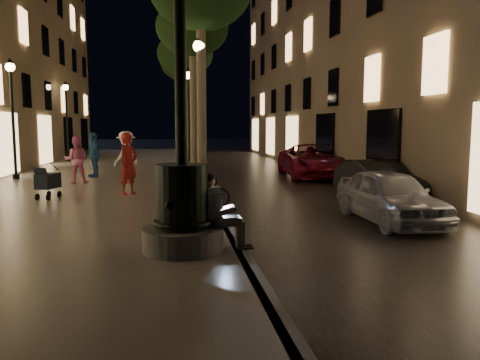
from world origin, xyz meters
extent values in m
plane|color=black|center=(0.00, 15.00, 0.00)|extent=(120.00, 120.00, 0.00)
cube|color=black|center=(3.00, 15.00, 0.01)|extent=(6.00, 45.00, 0.02)
cube|color=slate|center=(-4.00, 15.00, 0.10)|extent=(8.00, 45.00, 0.20)
cube|color=#59595B|center=(0.00, 15.00, 0.10)|extent=(0.25, 45.00, 0.20)
cube|color=#76684A|center=(10.00, 18.00, 7.50)|extent=(8.00, 36.00, 15.00)
cylinder|color=#59595B|center=(-1.00, 2.00, 0.40)|extent=(1.40, 1.40, 0.40)
cylinder|color=black|center=(-1.00, 2.00, 1.15)|extent=(0.90, 0.90, 1.10)
torus|color=black|center=(-1.00, 2.00, 0.70)|extent=(1.04, 1.04, 0.10)
torus|color=black|center=(-1.00, 2.00, 1.55)|extent=(0.89, 0.89, 0.09)
cylinder|color=black|center=(-1.00, 2.00, 3.30)|extent=(0.20, 0.20, 3.20)
cube|color=gray|center=(-0.45, 2.00, 0.69)|extent=(0.36, 0.24, 0.18)
cube|color=silver|center=(-0.51, 2.00, 1.03)|extent=(0.44, 0.26, 0.56)
sphere|color=tan|center=(-0.54, 2.00, 1.39)|extent=(0.21, 0.21, 0.21)
sphere|color=black|center=(-0.55, 2.00, 1.43)|extent=(0.21, 0.21, 0.21)
cube|color=gray|center=(-0.21, 1.91, 0.69)|extent=(0.45, 0.13, 0.14)
cube|color=gray|center=(-0.21, 2.09, 0.69)|extent=(0.45, 0.13, 0.14)
cube|color=gray|center=(0.00, 1.91, 0.44)|extent=(0.13, 0.12, 0.49)
cube|color=gray|center=(0.00, 2.09, 0.44)|extent=(0.13, 0.12, 0.49)
cube|color=black|center=(0.10, 1.91, 0.21)|extent=(0.26, 0.10, 0.03)
cube|color=black|center=(0.10, 2.09, 0.21)|extent=(0.26, 0.10, 0.03)
cube|color=black|center=(-0.19, 2.00, 0.77)|extent=(0.24, 0.33, 0.02)
cube|color=black|center=(-0.35, 2.00, 0.88)|extent=(0.09, 0.33, 0.21)
cube|color=#ABD3F5|center=(-0.34, 2.00, 0.88)|extent=(0.06, 0.30, 0.18)
cylinder|color=#6B604C|center=(-0.25, 8.00, 2.70)|extent=(0.28, 0.28, 5.00)
cylinder|color=#6B604C|center=(-0.20, 14.00, 2.75)|extent=(0.28, 0.28, 5.10)
ellipsoid|color=black|center=(-0.20, 14.00, 6.40)|extent=(3.00, 3.00, 2.40)
cylinder|color=#6B604C|center=(-0.30, 20.00, 2.65)|extent=(0.28, 0.28, 4.90)
ellipsoid|color=black|center=(-0.30, 20.00, 6.20)|extent=(3.00, 3.00, 2.40)
cylinder|color=#6B604C|center=(-0.22, 26.00, 2.80)|extent=(0.28, 0.28, 5.20)
ellipsoid|color=black|center=(-0.22, 26.00, 6.50)|extent=(3.00, 3.00, 2.40)
cylinder|color=black|center=(-0.30, 8.00, 0.30)|extent=(0.28, 0.28, 0.20)
cylinder|color=black|center=(-0.30, 8.00, 2.40)|extent=(0.12, 0.12, 4.40)
sphere|color=#FFD88C|center=(-0.30, 8.00, 4.65)|extent=(0.36, 0.36, 0.36)
cone|color=black|center=(-0.30, 8.00, 4.90)|extent=(0.30, 0.30, 0.22)
cylinder|color=black|center=(-0.30, 16.00, 0.30)|extent=(0.28, 0.28, 0.20)
cylinder|color=black|center=(-0.30, 16.00, 2.40)|extent=(0.12, 0.12, 4.40)
sphere|color=#FFD88C|center=(-0.30, 16.00, 4.65)|extent=(0.36, 0.36, 0.36)
cone|color=black|center=(-0.30, 16.00, 4.90)|extent=(0.30, 0.30, 0.22)
cylinder|color=black|center=(-0.30, 24.00, 0.30)|extent=(0.28, 0.28, 0.20)
cylinder|color=black|center=(-0.30, 24.00, 2.40)|extent=(0.12, 0.12, 4.40)
sphere|color=#FFD88C|center=(-0.30, 24.00, 4.65)|extent=(0.36, 0.36, 0.36)
cone|color=black|center=(-0.30, 24.00, 4.90)|extent=(0.30, 0.30, 0.22)
cylinder|color=black|center=(-0.30, 32.00, 0.30)|extent=(0.28, 0.28, 0.20)
cylinder|color=black|center=(-0.30, 32.00, 2.40)|extent=(0.12, 0.12, 4.40)
sphere|color=#FFD88C|center=(-0.30, 32.00, 4.65)|extent=(0.36, 0.36, 0.36)
cone|color=black|center=(-0.30, 32.00, 4.90)|extent=(0.30, 0.30, 0.22)
cylinder|color=black|center=(-7.40, 14.00, 0.30)|extent=(0.28, 0.28, 0.20)
cylinder|color=black|center=(-7.40, 14.00, 2.40)|extent=(0.12, 0.12, 4.40)
sphere|color=#FFD88C|center=(-7.40, 14.00, 4.65)|extent=(0.36, 0.36, 0.36)
cone|color=black|center=(-7.40, 14.00, 4.90)|extent=(0.30, 0.30, 0.22)
cylinder|color=black|center=(-7.40, 24.00, 0.30)|extent=(0.28, 0.28, 0.20)
cylinder|color=black|center=(-7.40, 24.00, 2.40)|extent=(0.12, 0.12, 4.40)
sphere|color=#FFD88C|center=(-7.40, 24.00, 4.65)|extent=(0.36, 0.36, 0.36)
cone|color=black|center=(-7.40, 24.00, 4.90)|extent=(0.30, 0.30, 0.22)
cube|color=black|center=(-4.77, 8.33, 0.73)|extent=(0.65, 0.83, 0.44)
cube|color=black|center=(-4.88, 8.01, 1.02)|extent=(0.42, 0.28, 0.28)
cylinder|color=black|center=(-5.03, 8.11, 0.30)|extent=(0.10, 0.20, 0.19)
cylinder|color=black|center=(-4.70, 8.00, 0.30)|extent=(0.10, 0.20, 0.19)
cylinder|color=black|center=(-4.84, 8.66, 0.30)|extent=(0.10, 0.20, 0.19)
cylinder|color=black|center=(-4.51, 8.55, 0.30)|extent=(0.10, 0.20, 0.19)
cylinder|color=black|center=(-4.64, 8.69, 1.12)|extent=(0.17, 0.42, 0.27)
imported|color=#9C9DA3|center=(4.06, 4.55, 0.65)|extent=(1.59, 3.84, 1.30)
imported|color=black|center=(5.20, 7.72, 0.64)|extent=(1.55, 3.92, 1.27)
imported|color=maroon|center=(5.20, 14.40, 0.76)|extent=(2.91, 5.63, 1.52)
imported|color=#B42524|center=(-2.48, 8.87, 1.16)|extent=(0.80, 0.83, 1.92)
imported|color=pink|center=(-4.65, 12.06, 1.09)|extent=(0.90, 0.72, 1.77)
imported|color=white|center=(-2.88, 12.68, 1.17)|extent=(1.34, 1.43, 1.94)
imported|color=#275991|center=(-4.35, 14.20, 1.14)|extent=(0.92, 1.19, 1.88)
imported|color=black|center=(-0.40, 6.28, 0.60)|extent=(1.61, 0.77, 0.81)
camera|label=1|loc=(-1.19, -6.00, 2.36)|focal=35.00mm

